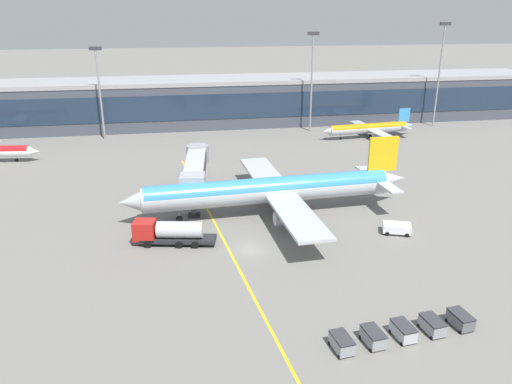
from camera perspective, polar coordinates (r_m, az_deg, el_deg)
The scene contains 16 objects.
ground_plane at distance 65.27m, azimuth -0.63°, elevation -6.57°, with size 700.00×700.00×0.00m, color slate.
apron_lead_in_line at distance 66.69m, azimuth -3.47°, elevation -5.99°, with size 0.30×80.00×0.01m, color yellow.
terminal_building at distance 135.30m, azimuth -3.30°, elevation 10.37°, with size 172.29×16.36×12.19m.
main_airliner at distance 74.51m, azimuth 1.69°, elevation 0.24°, with size 44.25×35.28×11.08m.
jet_bridge at distance 82.29m, azimuth -6.92°, elevation 2.80°, with size 5.57×19.82×6.63m.
fuel_tanker at distance 66.92m, azimuth -9.92°, elevation -4.53°, with size 11.08×4.54×3.25m.
pushback_tug at distance 72.03m, azimuth 15.76°, elevation -3.95°, with size 4.36×3.46×1.40m.
baggage_cart_0 at distance 48.19m, azimuth 9.79°, elevation -16.68°, with size 1.90×2.82×1.48m.
baggage_cart_1 at distance 49.50m, azimuth 13.25°, elevation -15.85°, with size 1.90×2.82×1.48m.
baggage_cart_2 at distance 50.97m, azimuth 16.50°, elevation -15.01°, with size 1.90×2.82×1.48m.
baggage_cart_3 at distance 52.59m, azimuth 19.54°, elevation -14.18°, with size 1.90×2.82×1.48m.
baggage_cart_4 at distance 54.35m, azimuth 22.36°, elevation -13.37°, with size 1.90×2.82×1.48m.
commuter_jet_far at distance 123.42m, azimuth 12.80°, elevation 7.13°, with size 23.96×18.99×6.71m.
apron_light_mast_0 at distance 139.16m, azimuth 20.32°, elevation 13.21°, with size 2.80×0.50×26.15m.
apron_light_mast_1 at distance 122.77m, azimuth -17.52°, elevation 11.53°, with size 2.80×0.50×21.31m.
apron_light_mast_2 at distance 126.24m, azimuth 6.42°, elevation 13.21°, with size 2.80×0.50×24.14m.
Camera 1 is at (-9.00, -57.46, 29.61)m, focal length 34.93 mm.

